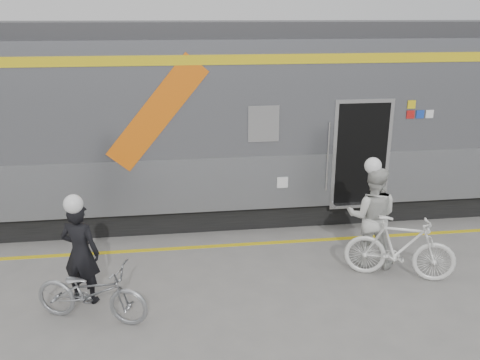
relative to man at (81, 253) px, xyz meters
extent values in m
plane|color=slate|center=(2.12, -0.50, -0.81)|extent=(90.00, 90.00, 0.00)
cube|color=black|center=(2.98, 3.70, -0.56)|extent=(24.00, 2.70, 0.50)
cube|color=#9EA0A5|center=(2.98, 3.70, 0.24)|extent=(24.00, 3.00, 1.10)
cube|color=slate|center=(2.98, 3.70, 1.89)|extent=(24.00, 3.00, 2.20)
cube|color=#38383A|center=(2.98, 3.70, 3.14)|extent=(24.00, 2.64, 0.30)
cube|color=gold|center=(2.98, 2.19, 2.64)|extent=(24.00, 0.02, 0.18)
cube|color=orange|center=(1.18, 2.18, 1.69)|extent=(1.96, 0.01, 2.19)
cube|color=black|center=(3.18, 2.19, 1.44)|extent=(0.55, 0.02, 0.65)
cube|color=black|center=(5.18, 2.40, 0.74)|extent=(1.05, 0.45, 2.10)
cube|color=silver|center=(5.18, 2.18, 0.74)|extent=(1.20, 0.02, 2.25)
cylinder|color=silver|center=(4.48, 2.17, 0.74)|extent=(0.04, 0.04, 1.40)
cube|color=silver|center=(5.18, 2.15, -0.29)|extent=(1.05, 0.25, 0.06)
cube|color=gold|center=(6.13, 2.18, 1.74)|extent=(0.16, 0.01, 0.16)
cube|color=#B31614|center=(6.13, 2.18, 1.54)|extent=(0.16, 0.01, 0.16)
cube|color=#193DA6|center=(6.33, 2.18, 1.54)|extent=(0.16, 0.01, 0.16)
cube|color=silver|center=(6.53, 2.18, 1.54)|extent=(0.16, 0.01, 0.16)
cube|color=silver|center=(3.58, 2.18, 0.24)|extent=(0.22, 0.01, 0.22)
cube|color=gold|center=(2.12, 1.65, -0.81)|extent=(24.00, 0.12, 0.01)
imported|color=black|center=(0.00, 0.00, 0.00)|extent=(0.69, 0.56, 1.62)
imported|color=#93969A|center=(0.20, -0.55, -0.37)|extent=(1.80, 1.13, 0.89)
imported|color=beige|center=(4.82, 0.58, 0.09)|extent=(1.06, 0.95, 1.80)
imported|color=silver|center=(5.12, 0.03, -0.27)|extent=(1.87, 1.14, 1.09)
sphere|color=white|center=(0.00, 0.00, 0.95)|extent=(0.28, 0.28, 0.28)
sphere|color=white|center=(4.82, 0.58, 1.13)|extent=(0.29, 0.29, 0.29)
camera|label=1|loc=(1.43, -7.19, 3.43)|focal=38.00mm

